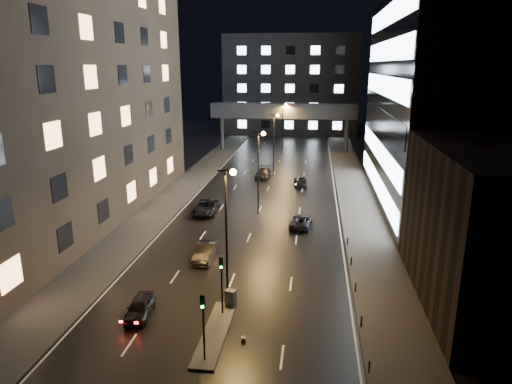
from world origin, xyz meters
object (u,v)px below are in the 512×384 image
car_away_a (140,307)px  car_away_d (263,173)px  car_away_b (205,252)px  car_away_c (206,207)px  utility_cabinet (231,298)px  car_toward_b (300,181)px  car_toward_a (301,221)px

car_away_a → car_away_d: size_ratio=0.74×
car_away_b → car_away_c: bearing=103.2°
car_away_d → utility_cabinet: (2.20, -40.67, -0.03)m
car_away_b → utility_cabinet: car_away_b is taller
car_away_a → car_away_c: bearing=85.6°
car_away_a → car_away_b: bearing=70.7°
car_away_a → car_away_d: (4.10, 42.78, 0.10)m
car_away_b → car_away_d: (1.72, 32.44, 0.02)m
car_away_b → car_away_d: 32.49m
car_away_b → car_toward_b: bearing=74.5°
car_toward_b → car_toward_a: bearing=87.5°
car_away_c → car_toward_a: 12.20m
car_toward_b → car_away_d: bearing=-37.9°
car_away_a → utility_cabinet: 6.65m
car_away_a → utility_cabinet: car_away_a is taller
car_toward_b → car_away_a: bearing=70.5°
car_away_a → car_away_b: size_ratio=0.87×
car_away_a → car_toward_a: bearing=55.5°
car_away_c → utility_cabinet: 22.79m
car_away_d → car_away_a: bearing=-93.5°
car_away_c → car_toward_b: size_ratio=1.20×
car_away_b → utility_cabinet: size_ratio=3.85×
car_away_a → car_away_b: (2.38, 10.34, 0.08)m
car_away_b → car_toward_b: 29.51m
car_away_c → car_away_a: bearing=-89.3°
car_toward_b → utility_cabinet: (-3.92, -36.68, 0.07)m
car_away_c → car_away_d: bearing=74.3°
car_away_a → car_away_c: car_away_c is taller
car_away_d → car_toward_b: size_ratio=1.15×
car_toward_a → car_away_c: bearing=-9.3°
car_away_c → car_toward_b: car_away_c is taller
car_away_b → car_away_d: size_ratio=0.86×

